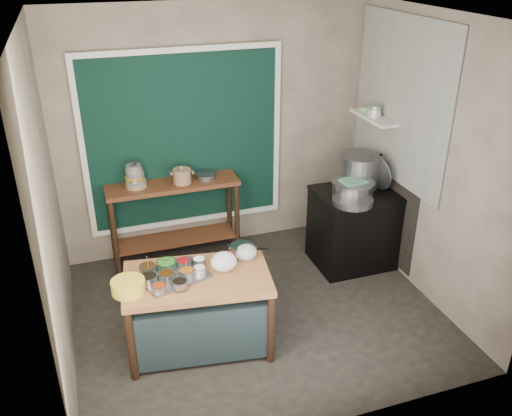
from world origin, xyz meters
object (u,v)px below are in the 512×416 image
object	(u,v)px
yellow_basin	(128,286)
saucepan	(242,251)
stock_pot	(360,170)
back_counter	(175,221)
utensil_cup	(135,184)
condiment_tray	(174,276)
steamer	(353,188)
ceramic_crock	(182,177)
stove_block	(355,229)
prep_table	(199,311)

from	to	relation	value
yellow_basin	saucepan	bearing A→B (deg)	12.61
yellow_basin	stock_pot	bearing A→B (deg)	21.55
saucepan	stock_pot	xyz separation A→B (m)	(1.61, 0.82, 0.25)
back_counter	saucepan	bearing A→B (deg)	-75.29
yellow_basin	utensil_cup	world-z (taller)	utensil_cup
condiment_tray	steamer	world-z (taller)	steamer
yellow_basin	stock_pot	xyz separation A→B (m)	(2.66, 1.05, 0.26)
utensil_cup	steamer	xyz separation A→B (m)	(2.19, -0.77, -0.04)
saucepan	utensil_cup	size ratio (longest dim) A/B	1.33
stock_pot	ceramic_crock	bearing A→B (deg)	163.95
stove_block	saucepan	distance (m)	1.71
condiment_tray	utensil_cup	distance (m)	1.56
stock_pot	saucepan	bearing A→B (deg)	-153.16
utensil_cup	yellow_basin	bearing A→B (deg)	-99.92
prep_table	stove_block	size ratio (longest dim) A/B	1.39
condiment_tray	stock_pot	world-z (taller)	stock_pot
stove_block	prep_table	bearing A→B (deg)	-156.97
back_counter	stock_pot	bearing A→B (deg)	-16.19
condiment_tray	ceramic_crock	distance (m)	1.57
stock_pot	utensil_cup	bearing A→B (deg)	166.43
stock_pot	back_counter	bearing A→B (deg)	163.81
saucepan	ceramic_crock	world-z (taller)	ceramic_crock
yellow_basin	ceramic_crock	xyz separation A→B (m)	(0.79, 1.59, 0.22)
utensil_cup	saucepan	bearing A→B (deg)	-61.28
saucepan	ceramic_crock	bearing A→B (deg)	116.79
condiment_tray	stock_pot	xyz separation A→B (m)	(2.27, 0.96, 0.30)
ceramic_crock	stove_block	bearing A→B (deg)	-21.15
stove_block	ceramic_crock	distance (m)	2.01
ceramic_crock	stock_pot	size ratio (longest dim) A/B	0.46
saucepan	prep_table	bearing A→B (deg)	-142.04
condiment_tray	yellow_basin	xyz separation A→B (m)	(-0.39, -0.09, 0.04)
stove_block	ceramic_crock	size ratio (longest dim) A/B	4.30
stove_block	steamer	xyz separation A→B (m)	(-0.10, -0.04, 0.53)
ceramic_crock	steamer	xyz separation A→B (m)	(1.69, -0.74, -0.06)
prep_table	stock_pot	bearing A→B (deg)	33.91
back_counter	utensil_cup	distance (m)	0.66
steamer	prep_table	bearing A→B (deg)	-156.98
stove_block	utensil_cup	world-z (taller)	utensil_cup
utensil_cup	stock_pot	size ratio (longest dim) A/B	0.35
stove_block	yellow_basin	world-z (taller)	yellow_basin
stove_block	back_counter	bearing A→B (deg)	158.98
ceramic_crock	steamer	world-z (taller)	ceramic_crock
stove_block	stock_pot	bearing A→B (deg)	62.56
back_counter	steamer	size ratio (longest dim) A/B	3.09
condiment_tray	yellow_basin	distance (m)	0.40
stove_block	condiment_tray	size ratio (longest dim) A/B	1.66
condiment_tray	stock_pot	size ratio (longest dim) A/B	1.18
utensil_cup	steamer	bearing A→B (deg)	-19.39
prep_table	yellow_basin	distance (m)	0.72
condiment_tray	saucepan	bearing A→B (deg)	12.42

